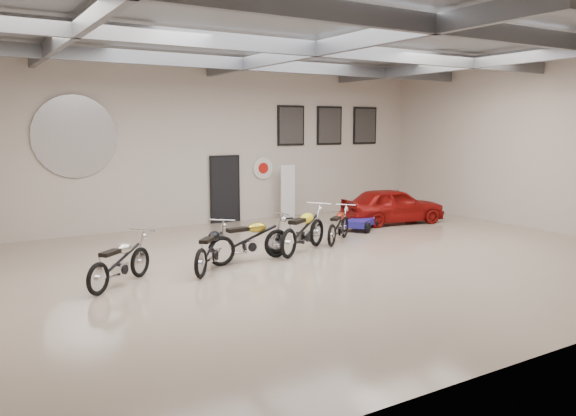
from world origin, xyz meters
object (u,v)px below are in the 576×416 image
motorcycle_silver (120,261)px  motorcycle_gold (250,238)px  motorcycle_black (212,247)px  motorcycle_yellow (303,229)px  go_kart (364,218)px  banner_stand (288,192)px  vintage_car (393,205)px  motorcycle_red (338,224)px

motorcycle_silver → motorcycle_gold: size_ratio=0.92×
motorcycle_black → motorcycle_gold: bearing=-34.3°
motorcycle_black → motorcycle_yellow: motorcycle_yellow is taller
go_kart → motorcycle_silver: bearing=163.9°
banner_stand → motorcycle_silver: size_ratio=0.95×
banner_stand → vintage_car: banner_stand is taller
motorcycle_yellow → vintage_car: bearing=-7.4°
motorcycle_yellow → vintage_car: size_ratio=0.66×
motorcycle_gold → motorcycle_silver: bearing=-174.9°
motorcycle_gold → vintage_car: size_ratio=0.62×
motorcycle_silver → go_kart: bearing=-23.1°
banner_stand → vintage_car: (2.42, -2.48, -0.34)m
go_kart → motorcycle_red: bearing=-179.5°
motorcycle_black → motorcycle_red: (4.11, 0.99, -0.03)m
banner_stand → motorcycle_yellow: bearing=-107.6°
motorcycle_yellow → motorcycle_red: (1.47, 0.54, -0.10)m
motorcycle_silver → motorcycle_yellow: size_ratio=0.87×
motorcycle_silver → go_kart: size_ratio=1.11×
motorcycle_black → banner_stand: bearing=-2.1°
motorcycle_gold → motorcycle_yellow: motorcycle_yellow is taller
banner_stand → go_kart: (1.01, -2.77, -0.60)m
motorcycle_gold → go_kart: 5.25m
motorcycle_black → motorcycle_yellow: size_ratio=0.87×
motorcycle_black → go_kart: (5.93, 2.18, -0.19)m
go_kart → vintage_car: size_ratio=0.52×
vintage_car → go_kart: bearing=111.3°
motorcycle_silver → motorcycle_gold: bearing=-31.8°
vintage_car → motorcycle_gold: bearing=119.4°
banner_stand → motorcycle_silver: bearing=-134.2°
motorcycle_black → motorcycle_yellow: (2.64, 0.45, 0.07)m
banner_stand → go_kart: 3.01m
motorcycle_silver → motorcycle_gold: 3.09m
motorcycle_gold → motorcycle_red: bearing=10.9°
motorcycle_black → vintage_car: vintage_car is taller
motorcycle_silver → go_kart: (7.94, 2.36, -0.19)m
banner_stand → motorcycle_gold: 6.10m
banner_stand → motorcycle_silver: 8.63m
motorcycle_silver → motorcycle_yellow: (4.65, 0.63, 0.07)m
motorcycle_silver → banner_stand: bearing=-3.2°
motorcycle_black → motorcycle_yellow: bearing=-37.6°
motorcycle_red → vintage_car: bearing=-13.5°
motorcycle_gold → go_kart: (4.88, 1.94, -0.23)m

